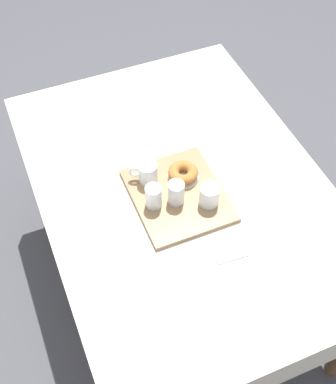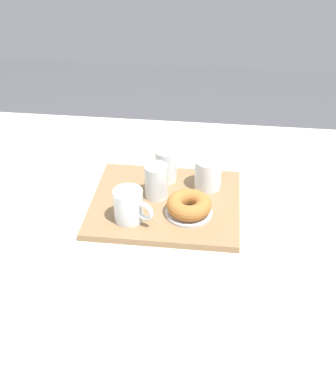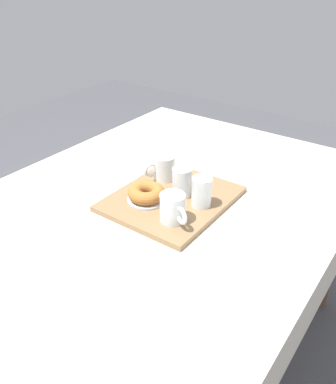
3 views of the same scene
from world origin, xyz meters
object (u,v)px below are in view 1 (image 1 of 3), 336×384
tea_mug_right (209,195)px  water_glass_near (176,193)px  water_glass_far (154,197)px  sugar_donut_left (183,173)px  donut_plate_left (183,177)px  paper_napkin (227,247)px  serving_tray (178,195)px  tea_mug_left (147,173)px  dining_table (182,199)px

tea_mug_right → water_glass_near: size_ratio=1.14×
water_glass_far → sugar_donut_left: water_glass_far is taller
donut_plate_left → paper_napkin: donut_plate_left is taller
serving_tray → paper_napkin: 0.28m
tea_mug_left → paper_napkin: tea_mug_left is taller
tea_mug_right → dining_table: bearing=23.3°
tea_mug_left → sugar_donut_left: size_ratio=0.93×
dining_table → sugar_donut_left: 0.13m
water_glass_near → serving_tray: bearing=-36.3°
water_glass_near → tea_mug_right: bearing=-115.7°
tea_mug_right → donut_plate_left: bearing=15.5°
serving_tray → sugar_donut_left: sugar_donut_left is taller
serving_tray → water_glass_far: water_glass_far is taller
tea_mug_left → tea_mug_right: size_ratio=1.01×
serving_tray → water_glass_far: size_ratio=4.18×
sugar_donut_left → dining_table: bearing=153.6°
dining_table → tea_mug_right: tea_mug_right is taller
tea_mug_right → serving_tray: bearing=48.2°
tea_mug_left → water_glass_near: water_glass_near is taller
dining_table → water_glass_far: (-0.05, 0.14, 0.14)m
paper_napkin → tea_mug_left: bearing=21.6°
donut_plate_left → water_glass_near: bearing=143.3°
water_glass_near → water_glass_far: (0.02, 0.08, 0.00)m
sugar_donut_left → serving_tray: bearing=143.1°
dining_table → donut_plate_left: donut_plate_left is taller
dining_table → paper_napkin: size_ratio=12.89×
dining_table → tea_mug_left: size_ratio=14.20×
dining_table → serving_tray: (-0.04, 0.04, 0.09)m
dining_table → sugar_donut_left: (0.02, -0.01, 0.13)m
water_glass_near → paper_napkin: water_glass_near is taller
donut_plate_left → serving_tray: bearing=143.1°
paper_napkin → water_glass_far: bearing=33.3°
tea_mug_right → water_glass_near: (0.05, 0.11, 0.00)m
tea_mug_right → donut_plate_left: size_ratio=0.88×
serving_tray → paper_napkin: serving_tray is taller
dining_table → sugar_donut_left: sugar_donut_left is taller
dining_table → tea_mug_left: bearing=60.9°
sugar_donut_left → water_glass_far: bearing=117.0°
tea_mug_left → water_glass_near: bearing=-155.7°
water_glass_far → water_glass_near: bearing=-100.7°
donut_plate_left → sugar_donut_left: 0.02m
sugar_donut_left → paper_napkin: 0.34m
water_glass_near → paper_napkin: size_ratio=0.79×
tea_mug_left → tea_mug_right: bearing=-137.7°
tea_mug_left → water_glass_far: 0.12m
tea_mug_right → water_glass_far: size_ratio=1.14×
tea_mug_right → water_glass_far: water_glass_far is taller
water_glass_near → tea_mug_left: bearing=24.3°
serving_tray → sugar_donut_left: bearing=-36.9°
dining_table → water_glass_near: water_glass_near is taller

